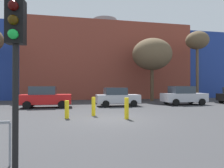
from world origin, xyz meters
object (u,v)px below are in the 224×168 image
object	(u,v)px
parked_car_3	(183,95)
bare_tree_0	(152,55)
bollard_yellow_0	(67,109)
bollard_yellow_2	(127,108)
parked_car_2	(117,97)
bare_tree_1	(197,42)
traffic_light_near_left	(15,46)
bollard_yellow_1	(93,106)
parked_car_1	(45,97)

from	to	relation	value
parked_car_3	bare_tree_0	distance (m)	7.08
bollard_yellow_0	bollard_yellow_2	size ratio (longest dim) A/B	0.85
parked_car_3	bollard_yellow_2	distance (m)	10.26
bare_tree_0	parked_car_2	bearing A→B (deg)	-137.02
parked_car_2	bollard_yellow_2	distance (m)	6.97
parked_car_2	bare_tree_1	xyz separation A→B (m)	(11.72, 5.20, 6.64)
traffic_light_near_left	bollard_yellow_1	distance (m)	8.41
parked_car_1	bollard_yellow_2	xyz separation A→B (m)	(5.17, -6.88, -0.30)
parked_car_3	parked_car_1	bearing A→B (deg)	180.00
parked_car_1	traffic_light_near_left	size ratio (longest dim) A/B	1.16
parked_car_2	traffic_light_near_left	world-z (taller)	traffic_light_near_left
bollard_yellow_1	traffic_light_near_left	bearing A→B (deg)	-107.17
bare_tree_1	bollard_yellow_0	distance (m)	20.75
parked_car_2	parked_car_3	world-z (taller)	parked_car_3
parked_car_3	bare_tree_1	distance (m)	9.85
bare_tree_0	bare_tree_1	distance (m)	6.46
bollard_yellow_2	bollard_yellow_0	bearing A→B (deg)	164.84
parked_car_1	bollard_yellow_1	size ratio (longest dim) A/B	3.62
parked_car_3	bollard_yellow_0	size ratio (longest dim) A/B	4.15
bollard_yellow_1	bare_tree_0	bearing A→B (deg)	51.88
traffic_light_near_left	bollard_yellow_2	distance (m)	7.74
bare_tree_0	bollard_yellow_1	xyz separation A→B (m)	(-8.23, -10.50, -5.07)
traffic_light_near_left	bollard_yellow_1	bearing A→B (deg)	167.83
parked_car_2	bare_tree_0	bearing A→B (deg)	42.98
bare_tree_0	bollard_yellow_1	size ratio (longest dim) A/B	6.62
bollard_yellow_0	bollard_yellow_1	world-z (taller)	bollard_yellow_1
bollard_yellow_0	bollard_yellow_2	xyz separation A→B (m)	(3.24, -0.88, 0.09)
parked_car_2	parked_car_3	size ratio (longest dim) A/B	0.93
bollard_yellow_1	bollard_yellow_0	bearing A→B (deg)	-157.27
parked_car_1	traffic_light_near_left	xyz separation A→B (m)	(1.09, -13.13, 1.75)
bollard_yellow_0	parked_car_2	bearing A→B (deg)	54.51
parked_car_1	bollard_yellow_2	world-z (taller)	parked_car_1
parked_car_1	bollard_yellow_1	xyz separation A→B (m)	(3.50, -5.35, -0.32)
bare_tree_0	bollard_yellow_2	size ratio (longest dim) A/B	6.45
bare_tree_0	bare_tree_1	size ratio (longest dim) A/B	0.86
bare_tree_0	bollard_yellow_1	world-z (taller)	bare_tree_0
bollard_yellow_2	parked_car_3	bearing A→B (deg)	42.17
bare_tree_0	bare_tree_1	world-z (taller)	bare_tree_1
parked_car_2	bollard_yellow_2	xyz separation A→B (m)	(-1.04, -6.88, -0.24)
parked_car_2	bollard_yellow_1	bearing A→B (deg)	-116.87
bollard_yellow_2	parked_car_2	bearing A→B (deg)	81.40
parked_car_2	bollard_yellow_0	size ratio (longest dim) A/B	3.85
traffic_light_near_left	bare_tree_1	world-z (taller)	bare_tree_1
parked_car_1	parked_car_2	bearing A→B (deg)	-0.00
bollard_yellow_0	bare_tree_1	bearing A→B (deg)	35.00
parked_car_2	parked_car_3	xyz separation A→B (m)	(6.56, 0.00, 0.06)
bare_tree_1	bare_tree_0	bearing A→B (deg)	-179.50
parked_car_1	parked_car_3	distance (m)	12.77
parked_car_1	bare_tree_1	world-z (taller)	bare_tree_1
parked_car_3	bollard_yellow_2	xyz separation A→B (m)	(-7.60, -6.88, -0.31)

